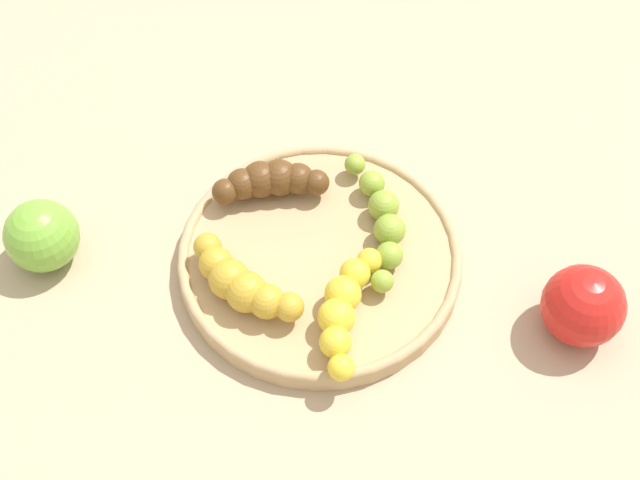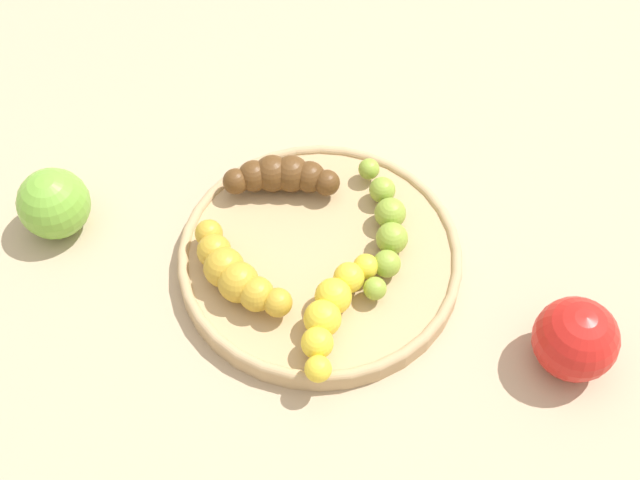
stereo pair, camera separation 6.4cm
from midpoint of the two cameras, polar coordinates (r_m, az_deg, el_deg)
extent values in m
plane|color=tan|center=(0.77, 2.36, -1.79)|extent=(2.40, 2.40, 0.00)
cylinder|color=tan|center=(0.76, 2.38, -1.41)|extent=(0.26, 0.26, 0.02)
torus|color=tan|center=(0.76, 2.41, -1.03)|extent=(0.26, 0.26, 0.01)
sphere|color=yellow|center=(0.73, 5.88, -1.73)|extent=(0.02, 0.02, 0.02)
sphere|color=yellow|center=(0.72, 4.55, -2.78)|extent=(0.03, 0.03, 0.03)
sphere|color=yellow|center=(0.71, 3.50, -4.10)|extent=(0.03, 0.03, 0.03)
sphere|color=yellow|center=(0.70, 2.79, -5.64)|extent=(0.03, 0.03, 0.03)
sphere|color=yellow|center=(0.69, 2.48, -7.34)|extent=(0.03, 0.03, 0.03)
sphere|color=yellow|center=(0.68, 2.59, -9.12)|extent=(0.02, 0.02, 0.02)
sphere|color=#8CAD38|center=(0.72, 6.38, -3.53)|extent=(0.02, 0.02, 0.02)
sphere|color=#8CAD38|center=(0.73, 7.15, -1.80)|extent=(0.03, 0.03, 0.03)
sphere|color=#8CAD38|center=(0.75, 7.44, -0.02)|extent=(0.03, 0.03, 0.03)
sphere|color=#8CAD38|center=(0.77, 7.27, 1.72)|extent=(0.03, 0.03, 0.03)
sphere|color=#8CAD38|center=(0.78, 6.68, 3.35)|extent=(0.03, 0.03, 0.03)
sphere|color=#8CAD38|center=(0.80, 5.71, 4.81)|extent=(0.02, 0.02, 0.02)
sphere|color=#593819|center=(0.78, 2.82, 3.87)|extent=(0.03, 0.03, 0.03)
sphere|color=#593819|center=(0.79, 1.59, 4.28)|extent=(0.03, 0.03, 0.03)
sphere|color=#593819|center=(0.79, 0.30, 4.50)|extent=(0.04, 0.04, 0.04)
sphere|color=#593819|center=(0.79, -1.03, 4.52)|extent=(0.04, 0.04, 0.04)
sphere|color=#593819|center=(0.79, -2.33, 4.34)|extent=(0.03, 0.03, 0.03)
sphere|color=#593819|center=(0.78, -3.58, 3.96)|extent=(0.03, 0.03, 0.03)
sphere|color=gold|center=(0.75, -5.34, 0.32)|extent=(0.03, 0.03, 0.03)
sphere|color=gold|center=(0.73, -4.94, -0.91)|extent=(0.03, 0.03, 0.03)
sphere|color=gold|center=(0.72, -4.21, -2.07)|extent=(0.04, 0.04, 0.04)
sphere|color=gold|center=(0.71, -3.18, -3.10)|extent=(0.04, 0.04, 0.04)
sphere|color=gold|center=(0.71, -1.88, -3.93)|extent=(0.03, 0.03, 0.03)
sphere|color=gold|center=(0.70, -0.37, -4.53)|extent=(0.03, 0.03, 0.03)
sphere|color=#72B238|center=(0.80, -15.89, 2.32)|extent=(0.07, 0.07, 0.07)
sphere|color=red|center=(0.73, 19.77, -6.67)|extent=(0.07, 0.07, 0.07)
camera|label=1|loc=(0.03, -87.53, 3.44)|focal=46.01mm
camera|label=2|loc=(0.03, 92.47, -3.44)|focal=46.01mm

